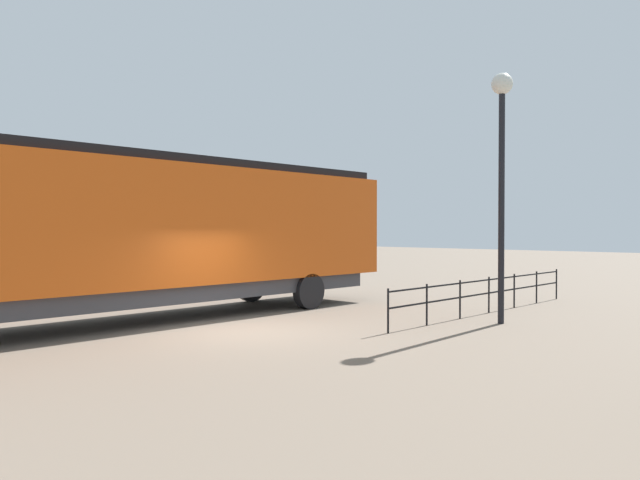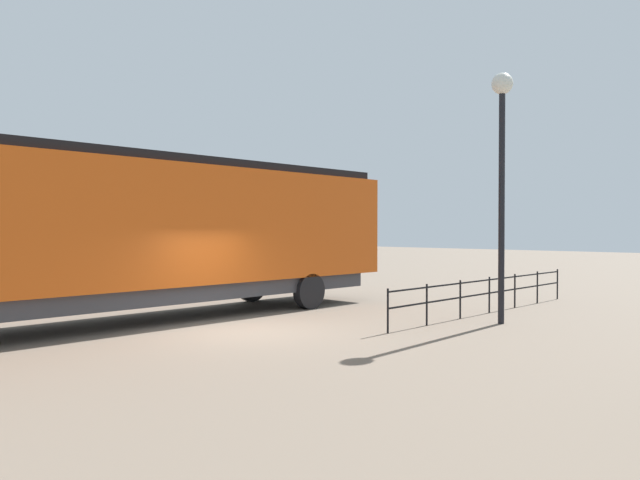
# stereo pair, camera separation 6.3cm
# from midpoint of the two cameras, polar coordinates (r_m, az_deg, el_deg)

# --- Properties ---
(ground_plane) EXTENTS (120.00, 120.00, 0.00)m
(ground_plane) POSITION_cam_midpoint_polar(r_m,az_deg,el_deg) (14.78, -7.07, -8.60)
(ground_plane) COLOR #756656
(locomotive) EXTENTS (3.12, 17.71, 4.42)m
(locomotive) POSITION_cam_midpoint_polar(r_m,az_deg,el_deg) (16.66, -17.03, 0.95)
(locomotive) COLOR #D15114
(locomotive) RESTS_ON ground_plane
(lamp_post) EXTENTS (0.55, 0.55, 6.53)m
(lamp_post) POSITION_cam_midpoint_polar(r_m,az_deg,el_deg) (16.54, 16.95, 8.80)
(lamp_post) COLOR black
(lamp_post) RESTS_ON ground_plane
(platform_fence) EXTENTS (0.05, 9.81, 1.06)m
(platform_fence) POSITION_cam_midpoint_polar(r_m,az_deg,el_deg) (18.51, 15.84, -4.54)
(platform_fence) COLOR black
(platform_fence) RESTS_ON ground_plane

